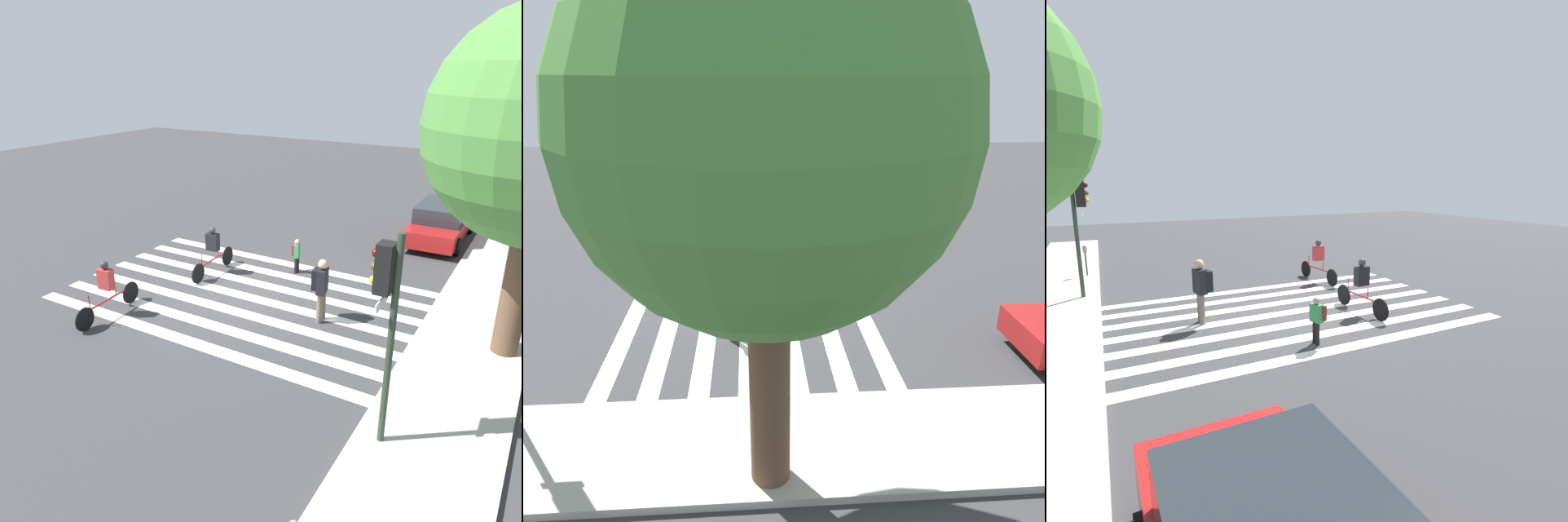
% 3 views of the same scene
% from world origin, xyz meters
% --- Properties ---
extents(ground_plane, '(60.00, 60.00, 0.00)m').
position_xyz_m(ground_plane, '(0.00, 0.00, 0.00)').
color(ground_plane, '#38383A').
extents(sidewalk_curb, '(36.00, 2.50, 0.14)m').
position_xyz_m(sidewalk_curb, '(0.00, 6.25, 0.07)').
color(sidewalk_curb, '#ADA89E').
rests_on(sidewalk_curb, ground_plane).
extents(crosswalk_stripes, '(6.22, 10.00, 0.01)m').
position_xyz_m(crosswalk_stripes, '(-0.00, 0.00, 0.00)').
color(crosswalk_stripes, white).
rests_on(crosswalk_stripes, ground_plane).
extents(traffic_light, '(0.60, 0.50, 4.01)m').
position_xyz_m(traffic_light, '(4.04, 5.34, 2.81)').
color(traffic_light, '#283828').
rests_on(traffic_light, ground_plane).
extents(pedestrian_adult_tall_backpack, '(0.51, 0.45, 1.74)m').
position_xyz_m(pedestrian_adult_tall_backpack, '(0.26, 2.57, 1.02)').
color(pedestrian_adult_tall_backpack, '#6B6051').
rests_on(pedestrian_adult_tall_backpack, ground_plane).
extents(pedestrian_adult_blue_shirt, '(0.34, 0.32, 1.14)m').
position_xyz_m(pedestrian_adult_blue_shirt, '(-2.40, 0.52, 0.67)').
color(pedestrian_adult_blue_shirt, black).
rests_on(pedestrian_adult_blue_shirt, ground_plane).
extents(cyclist_near_curb, '(2.42, 0.42, 1.59)m').
position_xyz_m(cyclist_near_curb, '(2.91, -2.42, 0.86)').
color(cyclist_near_curb, black).
rests_on(cyclist_near_curb, ground_plane).
extents(cyclist_mid_street, '(2.36, 0.41, 1.59)m').
position_xyz_m(cyclist_mid_street, '(-0.93, -1.72, 0.86)').
color(cyclist_mid_street, black).
rests_on(cyclist_mid_street, ground_plane).
extents(car_parked_dark_suv, '(4.72, 1.99, 1.45)m').
position_xyz_m(car_parked_dark_suv, '(-8.12, 3.81, 0.74)').
color(car_parked_dark_suv, maroon).
rests_on(car_parked_dark_suv, ground_plane).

